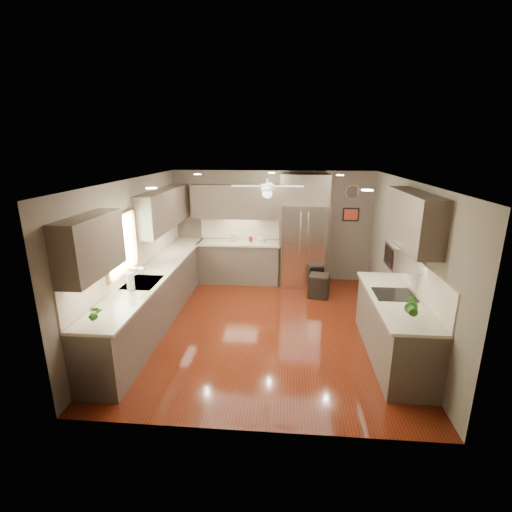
# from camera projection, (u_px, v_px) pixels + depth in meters

# --- Properties ---
(floor) EXTENTS (5.00, 5.00, 0.00)m
(floor) POSITION_uv_depth(u_px,v_px,m) (265.00, 326.00, 6.46)
(floor) COLOR #461409
(floor) RESTS_ON ground
(ceiling) EXTENTS (5.00, 5.00, 0.00)m
(ceiling) POSITION_uv_depth(u_px,v_px,m) (266.00, 180.00, 5.75)
(ceiling) COLOR white
(ceiling) RESTS_ON ground
(wall_back) EXTENTS (4.50, 0.00, 4.50)m
(wall_back) POSITION_uv_depth(u_px,v_px,m) (272.00, 226.00, 8.50)
(wall_back) COLOR #63574C
(wall_back) RESTS_ON ground
(wall_front) EXTENTS (4.50, 0.00, 4.50)m
(wall_front) POSITION_uv_depth(u_px,v_px,m) (251.00, 328.00, 3.72)
(wall_front) COLOR #63574C
(wall_front) RESTS_ON ground
(wall_left) EXTENTS (0.00, 5.00, 5.00)m
(wall_left) POSITION_uv_depth(u_px,v_px,m) (134.00, 254.00, 6.29)
(wall_left) COLOR #63574C
(wall_left) RESTS_ON ground
(wall_right) EXTENTS (0.00, 5.00, 5.00)m
(wall_right) POSITION_uv_depth(u_px,v_px,m) (406.00, 261.00, 5.93)
(wall_right) COLOR #63574C
(wall_right) RESTS_ON ground
(canister_c) EXTENTS (0.16, 0.16, 0.20)m
(canister_c) POSITION_uv_depth(u_px,v_px,m) (234.00, 238.00, 8.34)
(canister_c) COLOR #BAAC8B
(canister_c) RESTS_ON back_run
(canister_d) EXTENTS (0.11, 0.11, 0.13)m
(canister_d) POSITION_uv_depth(u_px,v_px,m) (251.00, 239.00, 8.34)
(canister_d) COLOR maroon
(canister_d) RESTS_ON back_run
(soap_bottle) EXTENTS (0.12, 0.12, 0.20)m
(soap_bottle) POSITION_uv_depth(u_px,v_px,m) (141.00, 270.00, 6.14)
(soap_bottle) COLOR white
(soap_bottle) RESTS_ON left_run
(potted_plant_left) EXTENTS (0.19, 0.16, 0.31)m
(potted_plant_left) POSITION_uv_depth(u_px,v_px,m) (93.00, 313.00, 4.41)
(potted_plant_left) COLOR #2C611B
(potted_plant_left) RESTS_ON left_run
(potted_plant_right) EXTENTS (0.21, 0.17, 0.36)m
(potted_plant_right) POSITION_uv_depth(u_px,v_px,m) (412.00, 307.00, 4.53)
(potted_plant_right) COLOR #2C611B
(potted_plant_right) RESTS_ON right_run
(bowl) EXTENTS (0.22, 0.22, 0.05)m
(bowl) POSITION_uv_depth(u_px,v_px,m) (261.00, 241.00, 8.32)
(bowl) COLOR #BAAC8B
(bowl) RESTS_ON back_run
(left_run) EXTENTS (0.65, 4.70, 1.45)m
(left_run) POSITION_uv_depth(u_px,v_px,m) (157.00, 293.00, 6.63)
(left_run) COLOR brown
(left_run) RESTS_ON ground
(back_run) EXTENTS (1.85, 0.65, 1.45)m
(back_run) POSITION_uv_depth(u_px,v_px,m) (240.00, 261.00, 8.49)
(back_run) COLOR brown
(back_run) RESTS_ON ground
(uppers) EXTENTS (4.50, 4.70, 0.95)m
(uppers) POSITION_uv_depth(u_px,v_px,m) (227.00, 212.00, 6.67)
(uppers) COLOR brown
(uppers) RESTS_ON wall_left
(window) EXTENTS (0.05, 1.12, 0.92)m
(window) POSITION_uv_depth(u_px,v_px,m) (121.00, 245.00, 5.72)
(window) COLOR #BFF2B2
(window) RESTS_ON wall_left
(sink) EXTENTS (0.50, 0.70, 0.32)m
(sink) POSITION_uv_depth(u_px,v_px,m) (143.00, 284.00, 5.88)
(sink) COLOR silver
(sink) RESTS_ON left_run
(refrigerator) EXTENTS (1.06, 0.75, 2.45)m
(refrigerator) POSITION_uv_depth(u_px,v_px,m) (303.00, 233.00, 8.13)
(refrigerator) COLOR silver
(refrigerator) RESTS_ON ground
(right_run) EXTENTS (0.70, 2.20, 1.45)m
(right_run) POSITION_uv_depth(u_px,v_px,m) (394.00, 326.00, 5.40)
(right_run) COLOR brown
(right_run) RESTS_ON ground
(microwave) EXTENTS (0.43, 0.55, 0.34)m
(microwave) POSITION_uv_depth(u_px,v_px,m) (403.00, 256.00, 5.35)
(microwave) COLOR silver
(microwave) RESTS_ON wall_right
(ceiling_fan) EXTENTS (1.18, 1.18, 0.32)m
(ceiling_fan) POSITION_uv_depth(u_px,v_px,m) (267.00, 189.00, 6.09)
(ceiling_fan) COLOR white
(ceiling_fan) RESTS_ON ceiling
(recessed_lights) EXTENTS (2.84, 3.14, 0.01)m
(recessed_lights) POSITION_uv_depth(u_px,v_px,m) (265.00, 179.00, 6.14)
(recessed_lights) COLOR white
(recessed_lights) RESTS_ON ceiling
(wall_clock) EXTENTS (0.30, 0.03, 0.30)m
(wall_clock) POSITION_uv_depth(u_px,v_px,m) (352.00, 192.00, 8.11)
(wall_clock) COLOR white
(wall_clock) RESTS_ON wall_back
(framed_print) EXTENTS (0.36, 0.03, 0.30)m
(framed_print) POSITION_uv_depth(u_px,v_px,m) (351.00, 215.00, 8.25)
(framed_print) COLOR black
(framed_print) RESTS_ON wall_back
(stool) EXTENTS (0.47, 0.47, 0.48)m
(stool) POSITION_uv_depth(u_px,v_px,m) (319.00, 286.00, 7.67)
(stool) COLOR black
(stool) RESTS_ON ground
(paper_towel) EXTENTS (0.11, 0.11, 0.28)m
(paper_towel) POSITION_uv_depth(u_px,v_px,m) (131.00, 282.00, 5.50)
(paper_towel) COLOR white
(paper_towel) RESTS_ON left_run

